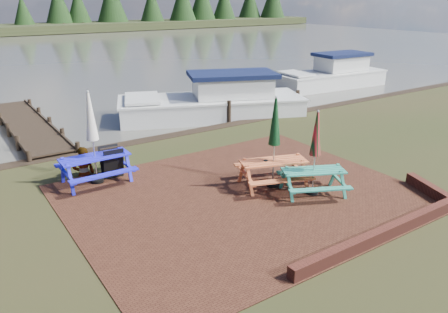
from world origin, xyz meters
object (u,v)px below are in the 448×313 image
jetty (28,125)px  boat_near (215,103)px  picnic_table_red (274,157)px  boat_far (332,76)px  picnic_table_teal (314,166)px  person (81,148)px  picnic_table_blue (94,152)px  chalkboard (112,162)px

jetty → boat_near: size_ratio=1.02×
picnic_table_red → boat_far: 16.55m
picnic_table_teal → person: size_ratio=1.32×
picnic_table_blue → boat_near: picnic_table_blue is taller
picnic_table_red → person: size_ratio=1.46×
picnic_table_blue → chalkboard: 0.68m
person → boat_far: bearing=-156.8°
picnic_table_teal → picnic_table_blue: (-4.66, 4.07, 0.12)m
picnic_table_blue → chalkboard: picnic_table_blue is taller
picnic_table_red → boat_far: bearing=56.6°
picnic_table_blue → boat_far: (17.22, 6.98, -0.47)m
picnic_table_red → jetty: bearing=133.4°
picnic_table_blue → boat_near: size_ratio=0.30×
jetty → boat_near: bearing=-16.9°
chalkboard → picnic_table_blue: bearing=-166.7°
picnic_table_teal → chalkboard: bearing=160.8°
chalkboard → person: person is taller
picnic_table_red → boat_far: picnic_table_red is taller
picnic_table_red → picnic_table_blue: 5.11m
chalkboard → picnic_table_red: bearing=-38.0°
person → picnic_table_red: bearing=141.3°
jetty → boat_far: bearing=-0.6°
picnic_table_red → chalkboard: size_ratio=2.71×
picnic_table_teal → person: picnic_table_teal is taller
boat_near → boat_far: size_ratio=1.20×
chalkboard → person: size_ratio=0.54×
boat_near → boat_far: (10.01, 2.17, -0.01)m
jetty → boat_far: 17.73m
picnic_table_teal → picnic_table_blue: size_ratio=0.87×
picnic_table_blue → jetty: 7.23m
boat_near → boat_far: boat_near is taller
boat_far → picnic_table_blue: bearing=116.5°
chalkboard → jetty: chalkboard is taller
picnic_table_teal → picnic_table_red: bearing=145.8°
boat_far → person: bearing=114.1°
picnic_table_red → picnic_table_blue: size_ratio=0.97×
picnic_table_blue → jetty: picnic_table_blue is taller
picnic_table_blue → person: (-0.15, 0.77, -0.05)m
chalkboard → jetty: size_ratio=0.11×
boat_near → boat_far: bearing=-55.9°
picnic_table_red → jetty: size_ratio=0.29×
picnic_table_teal → jetty: (-5.17, 11.24, -0.71)m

